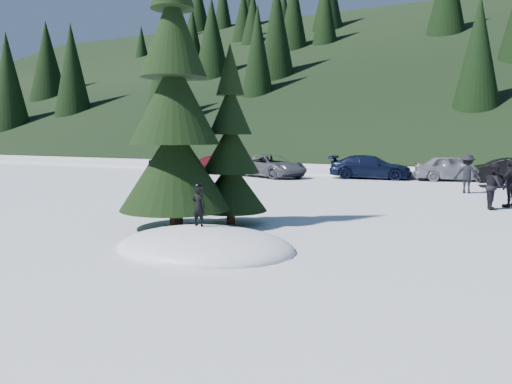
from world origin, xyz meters
The scene contains 14 objects.
ground centered at (0.00, 0.00, 0.00)m, with size 200.00×200.00×0.00m, color white.
snow_mound centered at (0.00, 0.00, 0.00)m, with size 4.48×3.52×0.96m, color white.
forest_hillside centered at (0.00, 54.00, 12.50)m, with size 200.00×60.00×25.00m, color black, non-canonical shape.
spruce_tall centered at (-2.20, 1.80, 3.32)m, with size 3.20×3.20×8.60m.
spruce_short centered at (-1.20, 3.20, 2.10)m, with size 2.20×2.20×5.37m.
child_skier centered at (-0.33, 0.24, 0.97)m, with size 0.36×0.23×0.98m, color black.
adult_0 centered at (5.71, 10.24, 0.84)m, with size 0.82×0.64×1.69m, color black.
adult_1 centered at (6.21, 11.08, 0.90)m, with size 1.05×0.44×1.79m, color black.
adult_2 centered at (4.33, 15.28, 0.90)m, with size 1.16×0.67×1.80m, color black.
car_0 centered at (-16.09, 19.58, 0.63)m, with size 1.48×3.69×1.26m, color black.
car_1 centered at (-12.08, 20.18, 0.64)m, with size 1.37×3.91×1.29m, color #3A0A0F.
car_2 centered at (-7.68, 18.97, 0.72)m, with size 2.40×5.20×1.45m, color #55565D.
car_3 centered at (-1.72, 20.84, 0.73)m, with size 2.03×5.00×1.45m, color black.
car_4 centered at (3.00, 21.65, 0.76)m, with size 1.79×4.46×1.52m, color gray.
Camera 1 is at (6.53, -9.65, 2.67)m, focal length 35.00 mm.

